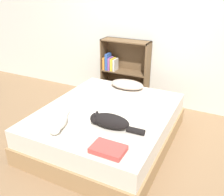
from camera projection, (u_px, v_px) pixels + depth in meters
ground_plane at (107, 140)px, 3.20m from camera, size 8.00×8.00×0.00m
wall_back at (148, 25)px, 3.80m from camera, size 8.00×0.06×2.50m
bed at (107, 126)px, 3.11m from camera, size 1.52×1.83×0.44m
pillow at (127, 84)px, 3.61m from camera, size 0.49×0.30×0.11m
cat_light at (58, 122)px, 2.61m from camera, size 0.27×0.51×0.15m
cat_dark at (110, 121)px, 2.62m from camera, size 0.61×0.19×0.16m
bookshelf at (124, 70)px, 4.13m from camera, size 0.78×0.26×1.02m
blanket_fold at (108, 149)px, 2.26m from camera, size 0.31×0.21×0.05m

